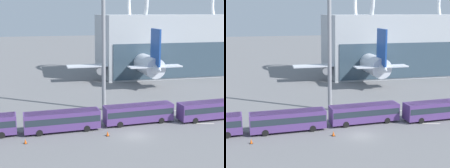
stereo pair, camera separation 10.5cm
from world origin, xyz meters
The scene contains 10 objects.
ground_plane centered at (0.00, 0.00, 0.00)m, with size 440.00×440.00×0.00m, color slate.
airliner_at_gate_far centered at (13.93, 42.84, 5.05)m, with size 39.35×36.83×14.39m.
shuttle_bus_1 centered at (-10.45, 4.58, 1.87)m, with size 11.80×3.28×3.18m.
shuttle_bus_2 centered at (2.26, 5.64, 1.87)m, with size 11.82×3.41×3.18m.
shuttle_bus_3 centered at (14.98, 4.73, 1.87)m, with size 11.83×3.45×3.18m.
floodlight_mast centered at (-1.67, 14.88, 16.53)m, with size 3.07×3.07×24.82m.
lane_stripe_0 centered at (15.68, 10.99, 0.00)m, with size 9.95×0.25×0.01m, color silver.
lane_stripe_2 centered at (11.02, 3.38, 0.00)m, with size 7.24×0.25×0.01m, color silver.
traffic_cone_0 centered at (-4.07, 0.91, 0.38)m, with size 0.56×0.56×0.78m.
traffic_cone_1 centered at (-16.04, 0.59, 0.35)m, with size 0.50×0.50×0.73m.
Camera 2 is at (-14.55, -46.69, 18.30)m, focal length 55.00 mm.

